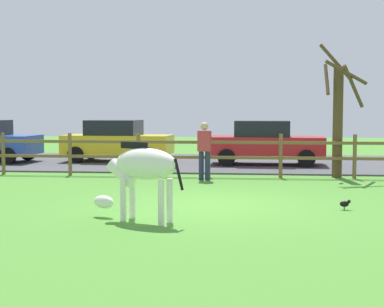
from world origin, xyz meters
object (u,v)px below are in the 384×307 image
(bare_tree, at_px, (338,115))
(visitor_near_fence, at_px, (204,148))
(crow_on_grass, at_px, (345,204))
(parked_car_yellow, at_px, (117,140))
(zebra, at_px, (142,170))
(parked_car_red, at_px, (265,142))

(bare_tree, relative_size, visitor_near_fence, 2.36)
(bare_tree, xyz_separation_m, crow_on_grass, (-0.67, -5.50, -1.72))
(bare_tree, bearing_deg, visitor_near_fence, -165.36)
(bare_tree, bearing_deg, parked_car_yellow, 152.35)
(bare_tree, relative_size, parked_car_yellow, 0.95)
(visitor_near_fence, bearing_deg, bare_tree, 14.64)
(zebra, xyz_separation_m, crow_on_grass, (3.78, 1.55, -0.80))
(bare_tree, bearing_deg, zebra, -122.27)
(bare_tree, distance_m, crow_on_grass, 5.80)
(zebra, height_order, parked_car_yellow, parked_car_yellow)
(parked_car_yellow, relative_size, visitor_near_fence, 2.49)
(crow_on_grass, bearing_deg, visitor_near_fence, 125.13)
(crow_on_grass, xyz_separation_m, parked_car_red, (-1.34, 8.78, 0.72))
(crow_on_grass, xyz_separation_m, parked_car_yellow, (-6.87, 9.45, 0.72))
(crow_on_grass, bearing_deg, bare_tree, 83.01)
(zebra, height_order, parked_car_red, parked_car_red)
(parked_car_red, relative_size, visitor_near_fence, 2.47)
(bare_tree, bearing_deg, crow_on_grass, -96.99)
(zebra, xyz_separation_m, visitor_near_fence, (0.61, 6.05, -0.02))
(visitor_near_fence, bearing_deg, zebra, -95.78)
(zebra, relative_size, parked_car_yellow, 0.45)
(parked_car_yellow, distance_m, visitor_near_fence, 6.19)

